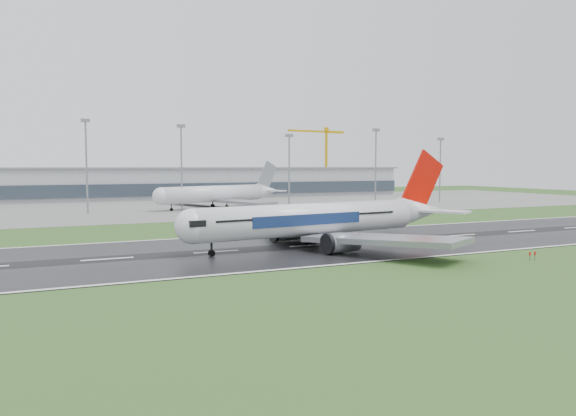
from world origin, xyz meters
name	(u,v)px	position (x,y,z in m)	size (l,w,h in m)	color
ground	(390,240)	(0.00, 0.00, 0.00)	(520.00, 520.00, 0.00)	#294E1C
runway	(390,240)	(0.00, 0.00, 0.05)	(400.00, 45.00, 0.10)	black
apron	(219,205)	(0.00, 125.00, 0.04)	(400.00, 130.00, 0.08)	slate
terminal	(184,183)	(0.00, 185.00, 7.50)	(240.00, 36.00, 15.00)	#93979E
main_airliner	(327,199)	(-16.75, -1.68, 9.71)	(65.12, 62.02, 19.23)	white
parked_airliner	(218,185)	(-5.67, 107.01, 9.04)	(61.11, 56.89, 17.91)	silver
tower_crane	(326,160)	(93.12, 200.00, 20.22)	(40.64, 2.22, 40.45)	#C49406
floodmast_1	(87,168)	(-54.79, 100.00, 15.66)	(0.64, 0.64, 31.32)	gray
floodmast_2	(182,169)	(-21.91, 100.00, 15.22)	(0.64, 0.64, 30.45)	gray
floodmast_3	(289,172)	(21.62, 100.00, 13.99)	(0.64, 0.64, 27.98)	gray
floodmast_4	(376,168)	(62.70, 100.00, 15.64)	(0.64, 0.64, 31.29)	gray
floodmast_5	(440,171)	(97.77, 100.00, 14.05)	(0.64, 0.64, 28.10)	gray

